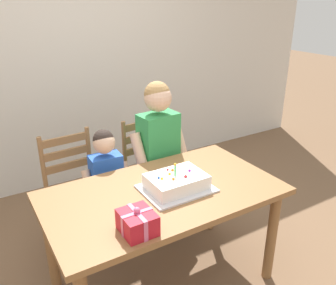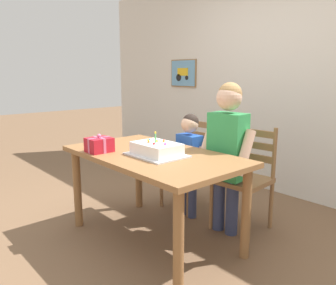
{
  "view_description": "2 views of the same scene",
  "coord_description": "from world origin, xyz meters",
  "px_view_note": "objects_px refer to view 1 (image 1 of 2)",
  "views": [
    {
      "loc": [
        -0.99,
        -1.7,
        1.9
      ],
      "look_at": [
        0.12,
        0.15,
        1.0
      ],
      "focal_mm": 37.86,
      "sensor_mm": 36.0,
      "label": 1
    },
    {
      "loc": [
        2.07,
        -1.66,
        1.38
      ],
      "look_at": [
        0.02,
        0.14,
        0.82
      ],
      "focal_mm": 36.4,
      "sensor_mm": 36.0,
      "label": 2
    }
  ],
  "objects_px": {
    "chair_left": "(76,191)",
    "child_younger": "(107,179)",
    "birthday_cake": "(176,183)",
    "chair_right": "(153,170)",
    "dining_table": "(163,204)",
    "child_older": "(159,145)",
    "gift_box_red_large": "(137,222)"
  },
  "relations": [
    {
      "from": "chair_left",
      "to": "child_younger",
      "type": "relative_size",
      "value": 0.91
    },
    {
      "from": "birthday_cake",
      "to": "chair_right",
      "type": "relative_size",
      "value": 0.48
    },
    {
      "from": "birthday_cake",
      "to": "chair_right",
      "type": "xyz_separation_m",
      "value": [
        0.26,
        0.8,
        -0.33
      ]
    },
    {
      "from": "dining_table",
      "to": "chair_right",
      "type": "distance_m",
      "value": 0.86
    },
    {
      "from": "chair_left",
      "to": "child_older",
      "type": "height_order",
      "value": "child_older"
    },
    {
      "from": "child_younger",
      "to": "dining_table",
      "type": "bearing_deg",
      "value": -74.18
    },
    {
      "from": "chair_left",
      "to": "child_younger",
      "type": "distance_m",
      "value": 0.31
    },
    {
      "from": "birthday_cake",
      "to": "chair_right",
      "type": "distance_m",
      "value": 0.91
    },
    {
      "from": "child_older",
      "to": "child_younger",
      "type": "height_order",
      "value": "child_older"
    },
    {
      "from": "birthday_cake",
      "to": "gift_box_red_large",
      "type": "bearing_deg",
      "value": -147.01
    },
    {
      "from": "birthday_cake",
      "to": "dining_table",
      "type": "bearing_deg",
      "value": 160.12
    },
    {
      "from": "gift_box_red_large",
      "to": "chair_right",
      "type": "xyz_separation_m",
      "value": [
        0.67,
        1.07,
        -0.34
      ]
    },
    {
      "from": "dining_table",
      "to": "chair_right",
      "type": "relative_size",
      "value": 1.63
    },
    {
      "from": "dining_table",
      "to": "child_younger",
      "type": "xyz_separation_m",
      "value": [
        -0.16,
        0.57,
        -0.04
      ]
    },
    {
      "from": "dining_table",
      "to": "birthday_cake",
      "type": "xyz_separation_m",
      "value": [
        0.08,
        -0.03,
        0.15
      ]
    },
    {
      "from": "gift_box_red_large",
      "to": "chair_right",
      "type": "height_order",
      "value": "chair_right"
    },
    {
      "from": "birthday_cake",
      "to": "gift_box_red_large",
      "type": "distance_m",
      "value": 0.49
    },
    {
      "from": "child_older",
      "to": "chair_right",
      "type": "bearing_deg",
      "value": 76.22
    },
    {
      "from": "birthday_cake",
      "to": "child_younger",
      "type": "height_order",
      "value": "child_younger"
    },
    {
      "from": "dining_table",
      "to": "child_younger",
      "type": "bearing_deg",
      "value": 105.82
    },
    {
      "from": "child_older",
      "to": "chair_left",
      "type": "bearing_deg",
      "value": 162.48
    },
    {
      "from": "chair_right",
      "to": "child_older",
      "type": "xyz_separation_m",
      "value": [
        -0.05,
        -0.2,
        0.33
      ]
    },
    {
      "from": "chair_right",
      "to": "chair_left",
      "type": "bearing_deg",
      "value": 179.99
    },
    {
      "from": "chair_right",
      "to": "dining_table",
      "type": "bearing_deg",
      "value": -113.95
    },
    {
      "from": "birthday_cake",
      "to": "child_younger",
      "type": "relative_size",
      "value": 0.44
    },
    {
      "from": "dining_table",
      "to": "chair_left",
      "type": "bearing_deg",
      "value": 114.32
    },
    {
      "from": "birthday_cake",
      "to": "gift_box_red_large",
      "type": "height_order",
      "value": "birthday_cake"
    },
    {
      "from": "chair_right",
      "to": "child_older",
      "type": "bearing_deg",
      "value": -103.78
    },
    {
      "from": "dining_table",
      "to": "gift_box_red_large",
      "type": "bearing_deg",
      "value": -138.02
    },
    {
      "from": "child_older",
      "to": "gift_box_red_large",
      "type": "bearing_deg",
      "value": -125.71
    },
    {
      "from": "chair_left",
      "to": "chair_right",
      "type": "bearing_deg",
      "value": -0.01
    },
    {
      "from": "dining_table",
      "to": "gift_box_red_large",
      "type": "height_order",
      "value": "gift_box_red_large"
    }
  ]
}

